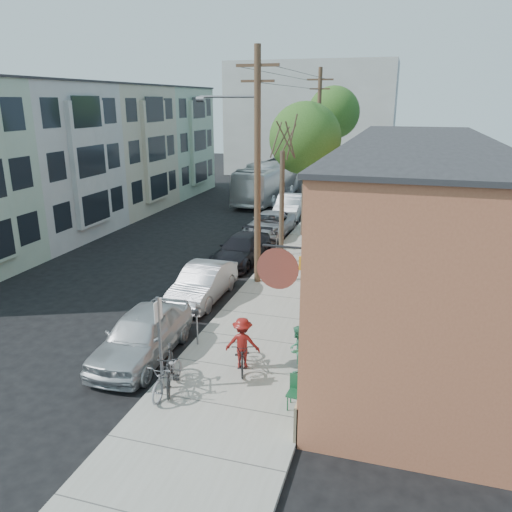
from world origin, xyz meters
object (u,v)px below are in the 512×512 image
(tree_leafy_far, at_px, (334,113))
(bus, at_px, (270,181))
(car_3, at_px, (270,225))
(parking_meter_near, at_px, (197,322))
(sign_post, at_px, (160,335))
(utility_pole_near, at_px, (256,164))
(parking_meter_far, at_px, (276,239))
(parked_bike_a, at_px, (170,369))
(car_2, at_px, (242,249))
(parked_bike_b, at_px, (168,375))
(patio_chair_b, at_px, (296,393))
(tree_leafy_mid, at_px, (305,139))
(tree_bare, at_px, (282,208))
(cyclist, at_px, (243,343))
(car_1, at_px, (203,283))
(patron_green, at_px, (297,349))
(car_0, at_px, (142,335))
(car_4, at_px, (290,206))
(patron_grey, at_px, (324,302))
(patio_chair_a, at_px, (308,365))

(tree_leafy_far, relative_size, bus, 0.79)
(car_3, bearing_deg, tree_leafy_far, 80.38)
(parking_meter_near, bearing_deg, sign_post, -87.94)
(utility_pole_near, xyz_separation_m, bus, (-4.66, 19.84, -3.83))
(parking_meter_far, bearing_deg, parking_meter_near, -90.00)
(parked_bike_a, height_order, bus, bus)
(parking_meter_far, relative_size, car_2, 0.25)
(parked_bike_a, xyz_separation_m, parked_bike_b, (0.03, -0.21, -0.10))
(sign_post, bearing_deg, patio_chair_b, 2.22)
(parking_meter_near, bearing_deg, tree_leafy_mid, 87.91)
(tree_bare, bearing_deg, parking_meter_far, 114.56)
(tree_leafy_mid, height_order, cyclist, tree_leafy_mid)
(parking_meter_near, height_order, car_1, car_1)
(tree_leafy_far, relative_size, patron_green, 6.11)
(car_0, relative_size, bus, 0.42)
(tree_bare, bearing_deg, car_0, -100.67)
(sign_post, height_order, parking_meter_far, sign_post)
(parking_meter_near, xyz_separation_m, car_1, (-1.45, 4.05, -0.24))
(tree_leafy_mid, bearing_deg, parking_meter_far, -97.19)
(parking_meter_far, bearing_deg, cyclist, -80.70)
(sign_post, relative_size, car_2, 0.57)
(patio_chair_b, distance_m, car_4, 23.55)
(car_3, bearing_deg, parking_meter_far, -70.14)
(sign_post, distance_m, parking_meter_far, 13.54)
(patron_green, xyz_separation_m, car_0, (-5.01, -0.34, -0.07))
(sign_post, distance_m, tree_leafy_mid, 18.33)
(sign_post, height_order, car_0, sign_post)
(car_1, height_order, car_4, car_4)
(patron_grey, relative_size, car_3, 0.33)
(patio_chair_a, bearing_deg, tree_leafy_far, 104.38)
(car_1, relative_size, car_4, 0.93)
(patio_chair_a, height_order, patio_chair_b, same)
(tree_leafy_far, height_order, car_2, tree_leafy_far)
(parking_meter_far, xyz_separation_m, cyclist, (1.93, -11.75, -0.01))
(patron_green, relative_size, car_0, 0.31)
(bus, bearing_deg, patron_grey, -67.40)
(utility_pole_near, relative_size, tree_bare, 1.80)
(tree_bare, bearing_deg, parked_bike_a, -91.23)
(parking_meter_near, relative_size, patron_green, 0.85)
(utility_pole_near, bearing_deg, tree_leafy_mid, 87.28)
(utility_pole_near, relative_size, patio_chair_b, 11.36)
(parked_bike_b, bearing_deg, patio_chair_a, 24.74)
(tree_leafy_far, height_order, parked_bike_b, tree_leafy_far)
(sign_post, bearing_deg, parking_meter_near, 92.06)
(patio_chair_b, bearing_deg, cyclist, 146.83)
(parked_bike_a, bearing_deg, utility_pole_near, 69.54)
(patio_chair_b, bearing_deg, tree_leafy_far, 102.10)
(parking_meter_far, relative_size, bus, 0.11)
(car_0, distance_m, car_1, 5.13)
(car_4, xyz_separation_m, bus, (-3.07, 6.01, 0.78))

